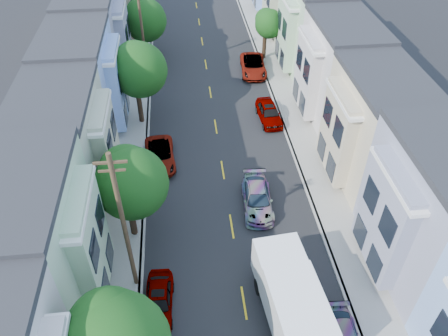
{
  "coord_description": "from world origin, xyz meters",
  "views": [
    {
      "loc": [
        -2.68,
        -14.08,
        22.58
      ],
      "look_at": [
        -0.14,
        9.67,
        2.2
      ],
      "focal_mm": 35.0,
      "sensor_mm": 36.0,
      "label": 1
    }
  ],
  "objects_px": {
    "utility_pole_far": "(142,29)",
    "fedex_truck": "(292,301)",
    "utility_pole_near": "(124,227)",
    "tree_c": "(130,184)",
    "parked_left_d": "(160,156)",
    "parked_right_d": "(253,66)",
    "lead_sedan": "(257,199)",
    "parked_left_c": "(159,301)",
    "tree_far_r": "(268,24)",
    "tree_d": "(138,70)",
    "parked_right_c": "(269,113)",
    "tree_e": "(144,20)"
  },
  "relations": [
    {
      "from": "utility_pole_far",
      "to": "parked_left_d",
      "type": "distance_m",
      "value": 15.23
    },
    {
      "from": "utility_pole_far",
      "to": "lead_sedan",
      "type": "relative_size",
      "value": 2.06
    },
    {
      "from": "utility_pole_far",
      "to": "parked_left_d",
      "type": "bearing_deg",
      "value": -84.48
    },
    {
      "from": "tree_e",
      "to": "parked_left_d",
      "type": "relative_size",
      "value": 1.37
    },
    {
      "from": "tree_c",
      "to": "parked_left_d",
      "type": "distance_m",
      "value": 8.54
    },
    {
      "from": "parked_right_d",
      "to": "parked_left_c",
      "type": "bearing_deg",
      "value": -105.64
    },
    {
      "from": "tree_c",
      "to": "tree_d",
      "type": "height_order",
      "value": "tree_d"
    },
    {
      "from": "utility_pole_near",
      "to": "parked_right_d",
      "type": "height_order",
      "value": "utility_pole_near"
    },
    {
      "from": "tree_e",
      "to": "tree_far_r",
      "type": "xyz_separation_m",
      "value": [
        13.2,
        -1.21,
        -0.51
      ]
    },
    {
      "from": "tree_far_r",
      "to": "tree_d",
      "type": "bearing_deg",
      "value": -139.36
    },
    {
      "from": "parked_left_d",
      "to": "tree_d",
      "type": "bearing_deg",
      "value": 99.6
    },
    {
      "from": "utility_pole_far",
      "to": "fedex_truck",
      "type": "bearing_deg",
      "value": -73.58
    },
    {
      "from": "tree_d",
      "to": "lead_sedan",
      "type": "distance_m",
      "value": 15.02
    },
    {
      "from": "parked_right_d",
      "to": "lead_sedan",
      "type": "bearing_deg",
      "value": -94.16
    },
    {
      "from": "tree_d",
      "to": "tree_e",
      "type": "bearing_deg",
      "value": 90.0
    },
    {
      "from": "tree_far_r",
      "to": "tree_e",
      "type": "bearing_deg",
      "value": 174.76
    },
    {
      "from": "utility_pole_far",
      "to": "parked_right_d",
      "type": "height_order",
      "value": "utility_pole_far"
    },
    {
      "from": "utility_pole_near",
      "to": "lead_sedan",
      "type": "xyz_separation_m",
      "value": [
        8.34,
        5.78,
        -4.42
      ]
    },
    {
      "from": "tree_e",
      "to": "tree_far_r",
      "type": "height_order",
      "value": "tree_e"
    },
    {
      "from": "lead_sedan",
      "to": "parked_left_c",
      "type": "height_order",
      "value": "lead_sedan"
    },
    {
      "from": "lead_sedan",
      "to": "parked_left_c",
      "type": "bearing_deg",
      "value": -129.13
    },
    {
      "from": "tree_c",
      "to": "parked_left_d",
      "type": "bearing_deg",
      "value": 79.37
    },
    {
      "from": "parked_right_c",
      "to": "parked_left_d",
      "type": "bearing_deg",
      "value": -156.1
    },
    {
      "from": "parked_right_d",
      "to": "parked_right_c",
      "type": "bearing_deg",
      "value": -85.98
    },
    {
      "from": "tree_far_r",
      "to": "fedex_truck",
      "type": "bearing_deg",
      "value": -98.05
    },
    {
      "from": "tree_far_r",
      "to": "utility_pole_near",
      "type": "xyz_separation_m",
      "value": [
        -13.19,
        -28.78,
        1.2
      ]
    },
    {
      "from": "tree_e",
      "to": "utility_pole_far",
      "type": "bearing_deg",
      "value": -89.97
    },
    {
      "from": "utility_pole_near",
      "to": "tree_far_r",
      "type": "bearing_deg",
      "value": 65.37
    },
    {
      "from": "tree_c",
      "to": "parked_right_d",
      "type": "distance_m",
      "value": 24.66
    },
    {
      "from": "tree_far_r",
      "to": "parked_left_d",
      "type": "height_order",
      "value": "tree_far_r"
    },
    {
      "from": "parked_left_d",
      "to": "parked_right_d",
      "type": "distance_m",
      "value": 17.22
    },
    {
      "from": "utility_pole_near",
      "to": "parked_right_c",
      "type": "relative_size",
      "value": 2.1
    },
    {
      "from": "parked_right_c",
      "to": "parked_right_d",
      "type": "distance_m",
      "value": 9.11
    },
    {
      "from": "tree_d",
      "to": "tree_c",
      "type": "bearing_deg",
      "value": -90.0
    },
    {
      "from": "utility_pole_far",
      "to": "fedex_truck",
      "type": "distance_m",
      "value": 30.77
    },
    {
      "from": "tree_far_r",
      "to": "parked_right_d",
      "type": "xyz_separation_m",
      "value": [
        -1.99,
        -3.11,
        -3.19
      ]
    },
    {
      "from": "utility_pole_far",
      "to": "lead_sedan",
      "type": "xyz_separation_m",
      "value": [
        8.34,
        -20.22,
        -4.42
      ]
    },
    {
      "from": "tree_c",
      "to": "parked_right_d",
      "type": "relative_size",
      "value": 1.25
    },
    {
      "from": "utility_pole_near",
      "to": "lead_sedan",
      "type": "distance_m",
      "value": 11.07
    },
    {
      "from": "utility_pole_far",
      "to": "parked_left_c",
      "type": "xyz_separation_m",
      "value": [
        1.4,
        -27.77,
        -4.46
      ]
    },
    {
      "from": "tree_e",
      "to": "utility_pole_far",
      "type": "height_order",
      "value": "utility_pole_far"
    },
    {
      "from": "tree_c",
      "to": "parked_left_d",
      "type": "height_order",
      "value": "tree_c"
    },
    {
      "from": "utility_pole_far",
      "to": "parked_left_c",
      "type": "distance_m",
      "value": 28.16
    },
    {
      "from": "utility_pole_near",
      "to": "fedex_truck",
      "type": "height_order",
      "value": "utility_pole_near"
    },
    {
      "from": "lead_sedan",
      "to": "parked_left_c",
      "type": "relative_size",
      "value": 1.14
    },
    {
      "from": "parked_right_d",
      "to": "parked_left_d",
      "type": "bearing_deg",
      "value": -120.66
    },
    {
      "from": "tree_far_r",
      "to": "parked_right_c",
      "type": "distance_m",
      "value": 12.78
    },
    {
      "from": "fedex_truck",
      "to": "lead_sedan",
      "type": "height_order",
      "value": "fedex_truck"
    },
    {
      "from": "lead_sedan",
      "to": "parked_left_d",
      "type": "xyz_separation_m",
      "value": [
        -6.94,
        5.73,
        -0.04
      ]
    },
    {
      "from": "tree_e",
      "to": "parked_left_d",
      "type": "distance_m",
      "value": 18.92
    }
  ]
}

